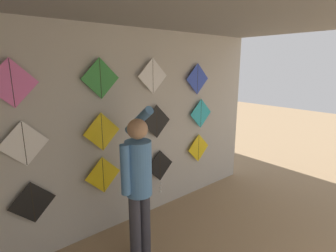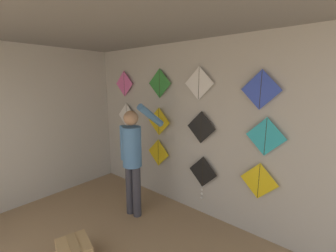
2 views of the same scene
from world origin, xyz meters
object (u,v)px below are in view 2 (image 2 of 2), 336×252
at_px(kite_2, 203,174).
at_px(kite_8, 124,84).
at_px(kite_4, 127,116).
at_px(kite_9, 160,83).
at_px(kite_11, 261,90).
at_px(kite_0, 128,148).
at_px(kite_7, 266,137).
at_px(kite_10, 199,83).
at_px(kite_6, 201,127).
at_px(kite_3, 259,181).
at_px(kite_1, 158,153).
at_px(shopkeeper, 133,154).
at_px(kite_5, 159,122).

height_order(kite_2, kite_8, kite_8).
height_order(kite_4, kite_9, kite_9).
bearing_deg(kite_9, kite_11, 0.00).
distance_m(kite_0, kite_7, 2.84).
distance_m(kite_2, kite_7, 1.19).
height_order(kite_4, kite_8, kite_8).
height_order(kite_2, kite_10, kite_10).
bearing_deg(kite_9, kite_6, 0.00).
bearing_deg(kite_7, kite_3, 180.00).
height_order(kite_1, kite_8, kite_8).
height_order(kite_6, kite_11, kite_11).
bearing_deg(shopkeeper, kite_6, 35.06).
relative_size(kite_6, kite_7, 1.00).
relative_size(shopkeeper, kite_10, 3.64).
bearing_deg(kite_4, kite_1, 0.00).
xyz_separation_m(kite_9, kite_11, (1.73, 0.00, -0.07)).
distance_m(kite_2, kite_8, 2.36).
distance_m(kite_8, kite_11, 2.69).
bearing_deg(kite_11, kite_9, 180.00).
relative_size(kite_5, kite_11, 1.00).
bearing_deg(kite_5, kite_8, 180.00).
bearing_deg(kite_1, kite_4, 180.00).
distance_m(kite_1, kite_2, 0.98).
distance_m(shopkeeper, kite_5, 0.82).
distance_m(kite_3, kite_7, 0.62).
relative_size(kite_1, kite_3, 1.00).
relative_size(kite_9, kite_11, 1.00).
bearing_deg(kite_9, kite_4, 180.00).
distance_m(kite_4, kite_7, 2.76).
distance_m(shopkeeper, kite_7, 1.96).
height_order(kite_3, kite_4, kite_4).
relative_size(kite_2, kite_4, 1.41).
relative_size(kite_3, kite_6, 1.00).
height_order(kite_3, kite_8, kite_8).
distance_m(shopkeeper, kite_6, 1.16).
bearing_deg(kite_0, kite_3, 0.00).
height_order(kite_0, kite_6, kite_6).
distance_m(kite_6, kite_10, 0.68).
bearing_deg(kite_2, kite_11, 0.08).
distance_m(kite_1, kite_5, 0.59).
xyz_separation_m(kite_1, kite_11, (1.77, 0.00, 1.21)).
xyz_separation_m(kite_2, kite_11, (0.80, 0.00, 1.37)).
bearing_deg(kite_7, kite_6, 180.00).
distance_m(kite_5, kite_7, 1.86).
relative_size(kite_6, kite_9, 1.00).
bearing_deg(kite_10, kite_2, -0.57).
relative_size(kite_4, kite_6, 1.00).
bearing_deg(kite_10, kite_4, 180.00).
bearing_deg(kite_3, kite_5, 180.00).
relative_size(kite_6, kite_8, 1.00).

